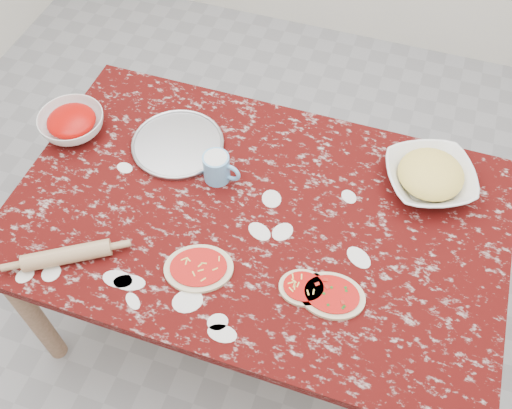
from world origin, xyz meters
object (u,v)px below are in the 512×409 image
(worktable, at_px, (256,228))
(pizza_tray, at_px, (178,144))
(sauce_bowl, at_px, (72,124))
(rolling_pin, at_px, (67,255))
(flour_mug, at_px, (218,168))
(cheese_bowl, at_px, (429,178))

(worktable, height_order, pizza_tray, pizza_tray)
(sauce_bowl, bearing_deg, pizza_tray, 7.83)
(sauce_bowl, height_order, rolling_pin, sauce_bowl)
(pizza_tray, bearing_deg, worktable, -28.14)
(pizza_tray, relative_size, flour_mug, 2.39)
(worktable, bearing_deg, flour_mug, 149.30)
(pizza_tray, bearing_deg, sauce_bowl, -172.17)
(flour_mug, bearing_deg, pizza_tray, 154.26)
(pizza_tray, bearing_deg, flour_mug, -25.74)
(sauce_bowl, distance_m, rolling_pin, 0.55)
(pizza_tray, relative_size, cheese_bowl, 1.10)
(flour_mug, distance_m, rolling_pin, 0.55)
(worktable, relative_size, flour_mug, 11.97)
(pizza_tray, bearing_deg, rolling_pin, -103.79)
(worktable, bearing_deg, sauce_bowl, 169.42)
(flour_mug, bearing_deg, cheese_bowl, 16.15)
(sauce_bowl, relative_size, flour_mug, 1.74)
(cheese_bowl, bearing_deg, rolling_pin, -147.16)
(pizza_tray, xyz_separation_m, cheese_bowl, (0.86, 0.11, 0.03))
(pizza_tray, xyz_separation_m, sauce_bowl, (-0.38, -0.05, 0.03))
(pizza_tray, height_order, flour_mug, flour_mug)
(pizza_tray, xyz_separation_m, flour_mug, (0.19, -0.09, 0.05))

